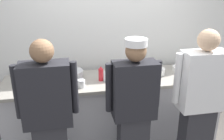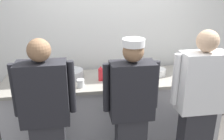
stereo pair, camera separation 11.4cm
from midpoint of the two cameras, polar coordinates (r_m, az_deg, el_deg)
wall_back at (r=3.48m, az=0.19°, el=9.44°), size 4.47×0.10×2.95m
prep_counter at (r=3.37m, az=1.52°, el=-9.29°), size 2.85×0.74×0.94m
chef_near_left at (r=2.52m, az=-14.01°, el=-10.35°), size 0.61×0.24×1.66m
chef_center at (r=2.59m, az=5.86°, el=-9.16°), size 0.59×0.24×1.62m
chef_far_right at (r=2.80m, az=20.89°, el=-7.35°), size 0.62×0.24×1.69m
plate_stack_front at (r=3.54m, az=17.24°, el=0.13°), size 0.25×0.25×0.06m
plate_stack_rear at (r=3.32m, az=11.58°, el=-0.43°), size 0.23×0.23×0.08m
mixing_bowl_steel at (r=3.19m, az=-8.57°, el=-0.91°), size 0.32×0.32×0.10m
sheet_tray at (r=3.19m, az=3.60°, el=-1.51°), size 0.55×0.43×0.02m
squeeze_bottle_primary at (r=3.05m, az=-1.60°, el=-0.87°), size 0.06×0.06×0.19m
ramekin_yellow_sauce at (r=3.14m, az=-15.89°, el=-2.36°), size 0.11×0.11×0.05m
ramekin_orange_sauce at (r=3.17m, az=-18.54°, el=-2.52°), size 0.09×0.09×0.04m
deli_cup at (r=2.90m, az=-6.29°, el=-3.12°), size 0.09×0.09×0.09m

